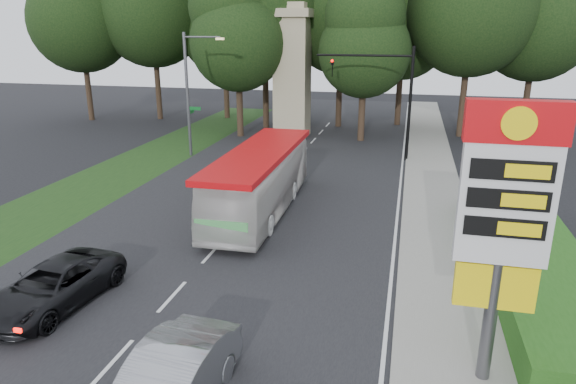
% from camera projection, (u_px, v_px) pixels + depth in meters
% --- Properties ---
extents(ground, '(120.00, 120.00, 0.00)m').
position_uv_depth(ground, '(102.00, 375.00, 12.78)').
color(ground, black).
rests_on(ground, ground).
extents(road_surface, '(14.00, 80.00, 0.02)m').
position_uv_depth(road_surface, '(248.00, 213.00, 23.89)').
color(road_surface, black).
rests_on(road_surface, ground).
extents(sidewalk_right, '(3.00, 80.00, 0.12)m').
position_uv_depth(sidewalk_right, '(437.00, 228.00, 22.01)').
color(sidewalk_right, gray).
rests_on(sidewalk_right, ground).
extents(grass_verge_left, '(5.00, 50.00, 0.02)m').
position_uv_depth(grass_verge_left, '(130.00, 168.00, 31.54)').
color(grass_verge_left, '#193814').
rests_on(grass_verge_left, ground).
extents(hedge, '(3.00, 14.00, 1.20)m').
position_uv_depth(hedge, '(534.00, 263.00, 17.48)').
color(hedge, '#215416').
rests_on(hedge, ground).
extents(gas_station_pylon, '(2.10, 0.45, 6.85)m').
position_uv_depth(gas_station_pylon, '(505.00, 210.00, 11.24)').
color(gas_station_pylon, '#59595E').
rests_on(gas_station_pylon, ground).
extents(traffic_signal_mast, '(6.10, 0.35, 7.20)m').
position_uv_depth(traffic_signal_mast, '(390.00, 87.00, 32.33)').
color(traffic_signal_mast, black).
rests_on(traffic_signal_mast, ground).
extents(streetlight_signs, '(2.75, 0.98, 8.00)m').
position_uv_depth(streetlight_signs, '(190.00, 89.00, 33.34)').
color(streetlight_signs, '#59595E').
rests_on(streetlight_signs, ground).
extents(monument, '(3.00, 3.00, 10.05)m').
position_uv_depth(monument, '(292.00, 71.00, 39.45)').
color(monument, tan).
rests_on(monument, ground).
extents(tree_west_near, '(8.40, 8.40, 16.50)m').
position_uv_depth(tree_west_near, '(223.00, 7.00, 46.19)').
color(tree_west_near, '#2D2116').
rests_on(tree_west_near, ground).
extents(tree_east_near, '(8.12, 8.12, 15.95)m').
position_uv_depth(tree_east_near, '(404.00, 10.00, 42.77)').
color(tree_east_near, '#2D2116').
rests_on(tree_east_near, ground).
extents(tree_monument_left, '(7.28, 7.28, 14.30)m').
position_uv_depth(tree_monument_left, '(237.00, 22.00, 38.31)').
color(tree_monument_left, '#2D2116').
rests_on(tree_monument_left, ground).
extents(tree_monument_right, '(6.72, 6.72, 13.20)m').
position_uv_depth(tree_monument_right, '(365.00, 31.00, 36.89)').
color(tree_monument_right, '#2D2116').
rests_on(tree_monument_right, ground).
extents(transit_bus, '(2.68, 10.64, 2.95)m').
position_uv_depth(transit_bus, '(260.00, 181.00, 23.74)').
color(transit_bus, silver).
rests_on(transit_bus, ground).
extents(suv_charcoal, '(2.72, 5.01, 1.33)m').
position_uv_depth(suv_charcoal, '(54.00, 286.00, 15.83)').
color(suv_charcoal, black).
rests_on(suv_charcoal, ground).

